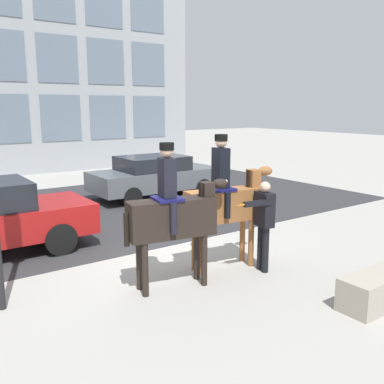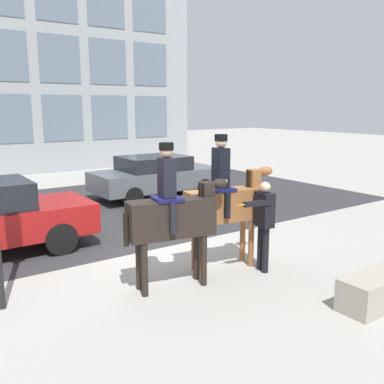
{
  "view_description": "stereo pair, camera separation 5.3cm",
  "coord_description": "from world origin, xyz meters",
  "views": [
    {
      "loc": [
        -4.34,
        -7.29,
        3.08
      ],
      "look_at": [
        0.26,
        -0.78,
        1.48
      ],
      "focal_mm": 40.0,
      "sensor_mm": 36.0,
      "label": 1
    },
    {
      "loc": [
        -4.3,
        -7.32,
        3.08
      ],
      "look_at": [
        0.26,
        -0.78,
        1.48
      ],
      "focal_mm": 40.0,
      "sensor_mm": 36.0,
      "label": 2
    }
  ],
  "objects": [
    {
      "name": "street_car_far_lane",
      "position": [
        3.02,
        5.36,
        0.74
      ],
      "size": [
        4.42,
        2.0,
        1.42
      ],
      "color": "#51565B",
      "rests_on": "ground_plane"
    },
    {
      "name": "mounted_horse_lead",
      "position": [
        -0.58,
        -1.41,
        1.3
      ],
      "size": [
        1.88,
        0.71,
        2.51
      ],
      "rotation": [
        0.0,
        0.0,
        -0.19
      ],
      "color": "black",
      "rests_on": "ground_plane"
    },
    {
      "name": "road_surface",
      "position": [
        0.0,
        4.75,
        0.0
      ],
      "size": [
        18.88,
        8.5,
        0.01
      ],
      "color": "#2D2D30",
      "rests_on": "ground_plane"
    },
    {
      "name": "mounted_horse_companion",
      "position": [
        0.73,
        -1.2,
        1.32
      ],
      "size": [
        1.92,
        0.67,
        2.58
      ],
      "rotation": [
        0.0,
        0.0,
        -0.16
      ],
      "color": "brown",
      "rests_on": "ground_plane"
    },
    {
      "name": "ground_plane",
      "position": [
        0.0,
        0.0,
        0.0
      ],
      "size": [
        80.0,
        80.0,
        0.0
      ],
      "primitive_type": "plane",
      "color": "#9E9B93"
    },
    {
      "name": "pedestrian_bystander",
      "position": [
        1.2,
        -1.76,
        1.02
      ],
      "size": [
        0.88,
        0.44,
        1.73
      ],
      "rotation": [
        0.0,
        0.0,
        2.95
      ],
      "color": "black",
      "rests_on": "ground_plane"
    }
  ]
}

